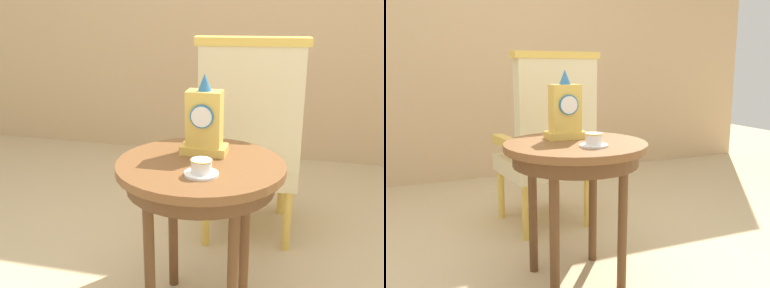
% 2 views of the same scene
% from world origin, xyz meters
% --- Properties ---
extents(side_table, '(0.68, 0.68, 0.70)m').
position_xyz_m(side_table, '(0.08, 0.07, 0.61)').
color(side_table, brown).
rests_on(side_table, ground).
extents(teacup_left, '(0.13, 0.13, 0.06)m').
position_xyz_m(teacup_left, '(0.11, -0.07, 0.73)').
color(teacup_left, white).
rests_on(teacup_left, side_table).
extents(mantel_clock, '(0.19, 0.11, 0.34)m').
position_xyz_m(mantel_clock, '(0.07, 0.18, 0.84)').
color(mantel_clock, gold).
rests_on(mantel_clock, side_table).
extents(armchair, '(0.61, 0.60, 1.14)m').
position_xyz_m(armchair, '(0.18, 0.78, 0.59)').
color(armchair, beige).
rests_on(armchair, ground).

